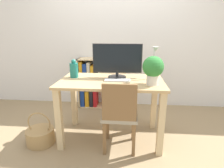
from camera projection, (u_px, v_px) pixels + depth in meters
name	position (u px, v px, depth m)	size (l,w,h in m)	color
ground_plane	(111.00, 137.00, 2.47)	(10.00, 10.00, 0.00)	#997F5B
wall_back	(118.00, 33.00, 3.25)	(8.00, 0.05, 2.60)	white
desk	(111.00, 92.00, 2.30)	(1.25, 0.72, 0.78)	tan
monitor	(117.00, 60.00, 2.32)	(0.61, 0.23, 0.42)	#232326
keyboard	(118.00, 80.00, 2.22)	(0.30, 0.12, 0.02)	silver
vase	(74.00, 70.00, 2.36)	(0.11, 0.11, 0.23)	#1E7266
desk_lamp	(154.00, 60.00, 2.20)	(0.10, 0.19, 0.40)	#B7B7BC
potted_plant	(153.00, 68.00, 2.02)	(0.23, 0.23, 0.32)	silver
chair	(120.00, 114.00, 2.09)	(0.40, 0.40, 0.84)	#9E937F
bookshelf	(94.00, 83.00, 3.36)	(0.83, 0.28, 0.88)	#D8BC8C
basket	(40.00, 135.00, 2.31)	(0.34, 0.34, 0.42)	tan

